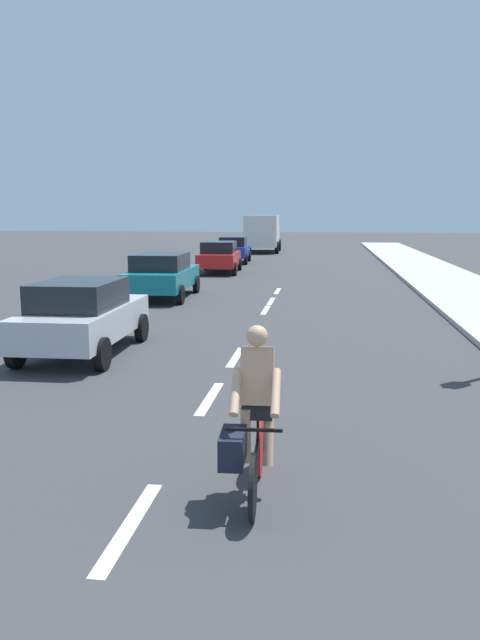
{
  "coord_description": "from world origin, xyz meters",
  "views": [
    {
      "loc": [
        1.79,
        -0.32,
        2.93
      ],
      "look_at": [
        0.34,
        10.26,
        1.1
      ],
      "focal_mm": 34.86,
      "sensor_mm": 36.0,
      "label": 1
    }
  ],
  "objects_px": {
    "cyclist": "(252,421)",
    "parked_car_red": "(219,256)",
    "delivery_truck": "(262,232)",
    "parked_car_silver": "(83,315)",
    "parked_car_blue": "(234,249)",
    "parked_car_teal": "(162,274)"
  },
  "relations": [
    {
      "from": "parked_car_red",
      "to": "parked_car_blue",
      "type": "distance_m",
      "value": 6.42
    },
    {
      "from": "parked_car_red",
      "to": "delivery_truck",
      "type": "bearing_deg",
      "value": 85.55
    },
    {
      "from": "parked_car_silver",
      "to": "parked_car_red",
      "type": "xyz_separation_m",
      "value": [
        -0.23,
        18.38,
        0.0
      ]
    },
    {
      "from": "parked_car_silver",
      "to": "parked_car_blue",
      "type": "relative_size",
      "value": 1.0
    },
    {
      "from": "cyclist",
      "to": "parked_car_red",
      "type": "height_order",
      "value": "cyclist"
    },
    {
      "from": "parked_car_red",
      "to": "delivery_truck",
      "type": "xyz_separation_m",
      "value": [
        0.43,
        17.14,
        0.67
      ]
    },
    {
      "from": "parked_car_blue",
      "to": "delivery_truck",
      "type": "bearing_deg",
      "value": 83.71
    },
    {
      "from": "parked_car_teal",
      "to": "parked_car_blue",
      "type": "xyz_separation_m",
      "value": [
        0.18,
        15.96,
        -0.0
      ]
    },
    {
      "from": "parked_car_teal",
      "to": "parked_car_blue",
      "type": "height_order",
      "value": "same"
    },
    {
      "from": "cyclist",
      "to": "parked_car_teal",
      "type": "bearing_deg",
      "value": -74.28
    },
    {
      "from": "parked_car_red",
      "to": "parked_car_blue",
      "type": "relative_size",
      "value": 1.06
    },
    {
      "from": "cyclist",
      "to": "delivery_truck",
      "type": "distance_m",
      "value": 41.91
    },
    {
      "from": "parked_car_silver",
      "to": "delivery_truck",
      "type": "bearing_deg",
      "value": 88.35
    },
    {
      "from": "cyclist",
      "to": "parked_car_blue",
      "type": "relative_size",
      "value": 0.44
    },
    {
      "from": "parked_car_silver",
      "to": "parked_car_red",
      "type": "height_order",
      "value": "same"
    },
    {
      "from": "parked_car_red",
      "to": "parked_car_silver",
      "type": "bearing_deg",
      "value": -92.29
    },
    {
      "from": "cyclist",
      "to": "parked_car_blue",
      "type": "bearing_deg",
      "value": -83.76
    },
    {
      "from": "parked_car_teal",
      "to": "delivery_truck",
      "type": "xyz_separation_m",
      "value": [
        0.83,
        26.69,
        0.66
      ]
    },
    {
      "from": "parked_car_silver",
      "to": "parked_car_red",
      "type": "bearing_deg",
      "value": 89.39
    },
    {
      "from": "cyclist",
      "to": "delivery_truck",
      "type": "bearing_deg",
      "value": -86.89
    },
    {
      "from": "cyclist",
      "to": "parked_car_teal",
      "type": "distance_m",
      "value": 15.81
    },
    {
      "from": "parked_car_red",
      "to": "parked_car_blue",
      "type": "height_order",
      "value": "same"
    }
  ]
}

